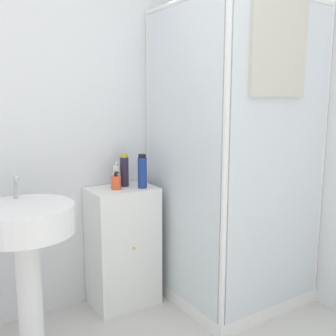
{
  "coord_description": "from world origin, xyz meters",
  "views": [
    {
      "loc": [
        -0.64,
        -0.86,
        1.43
      ],
      "look_at": [
        0.64,
        1.14,
        1.01
      ],
      "focal_mm": 42.0,
      "sensor_mm": 36.0,
      "label": 1
    }
  ],
  "objects_px": {
    "shampoo_bottle_blue": "(142,172)",
    "sink": "(26,239)",
    "soap_dispenser": "(116,182)",
    "shampoo_bottle_tall_black": "(124,171)",
    "lotion_bottle_white": "(116,176)"
  },
  "relations": [
    {
      "from": "shampoo_bottle_blue",
      "to": "sink",
      "type": "bearing_deg",
      "value": -166.68
    },
    {
      "from": "soap_dispenser",
      "to": "shampoo_bottle_tall_black",
      "type": "height_order",
      "value": "shampoo_bottle_tall_black"
    },
    {
      "from": "sink",
      "to": "soap_dispenser",
      "type": "relative_size",
      "value": 8.22
    },
    {
      "from": "shampoo_bottle_blue",
      "to": "soap_dispenser",
      "type": "bearing_deg",
      "value": 160.86
    },
    {
      "from": "shampoo_bottle_tall_black",
      "to": "lotion_bottle_white",
      "type": "distance_m",
      "value": 0.07
    },
    {
      "from": "sink",
      "to": "lotion_bottle_white",
      "type": "xyz_separation_m",
      "value": [
        0.68,
        0.31,
        0.22
      ]
    },
    {
      "from": "sink",
      "to": "shampoo_bottle_blue",
      "type": "height_order",
      "value": "shampoo_bottle_blue"
    },
    {
      "from": "sink",
      "to": "soap_dispenser",
      "type": "distance_m",
      "value": 0.72
    },
    {
      "from": "shampoo_bottle_tall_black",
      "to": "lotion_bottle_white",
      "type": "relative_size",
      "value": 1.25
    },
    {
      "from": "shampoo_bottle_tall_black",
      "to": "lotion_bottle_white",
      "type": "bearing_deg",
      "value": -179.0
    },
    {
      "from": "sink",
      "to": "shampoo_bottle_tall_black",
      "type": "height_order",
      "value": "shampoo_bottle_tall_black"
    },
    {
      "from": "shampoo_bottle_tall_black",
      "to": "shampoo_bottle_blue",
      "type": "xyz_separation_m",
      "value": [
        0.08,
        -0.11,
        0.0
      ]
    },
    {
      "from": "shampoo_bottle_blue",
      "to": "lotion_bottle_white",
      "type": "height_order",
      "value": "shampoo_bottle_blue"
    },
    {
      "from": "sink",
      "to": "shampoo_bottle_tall_black",
      "type": "distance_m",
      "value": 0.84
    },
    {
      "from": "shampoo_bottle_tall_black",
      "to": "shampoo_bottle_blue",
      "type": "relative_size",
      "value": 0.98
    }
  ]
}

